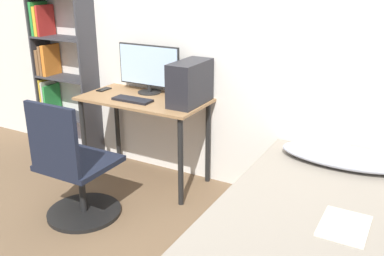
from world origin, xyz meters
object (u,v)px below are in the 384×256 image
Objects in this scene: office_chair at (75,176)px; keyboard at (132,100)px; pc_tower at (190,83)px; bed at (312,251)px; monitor at (149,68)px; bookshelf at (58,77)px.

office_chair is 0.80m from keyboard.
pc_tower reaches higher than keyboard.
office_chair is 2.18× the size of pc_tower.
pc_tower is (0.51, 0.84, 0.58)m from office_chair.
monitor is at bearing 152.94° from bed.
bed is (2.80, -0.86, -0.53)m from bookshelf.
office_chair is at bearing -91.78° from monitor.
office_chair is 1.74m from bed.
office_chair is 1.14m from pc_tower.
monitor is (1.09, 0.01, 0.20)m from bookshelf.
bed is at bearing -19.31° from keyboard.
bed is 1.86m from keyboard.
office_chair is at bearing -121.34° from pc_tower.
monitor reaches higher than keyboard.
monitor is 0.35m from keyboard.
office_chair is 1.55× the size of monitor.
office_chair is at bearing -41.68° from bookshelf.
bookshelf reaches higher than monitor.
pc_tower is at bearing -4.02° from bookshelf.
bookshelf is 2.57× the size of monitor.
pc_tower is (0.48, -0.12, -0.05)m from monitor.
monitor reaches higher than pc_tower.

